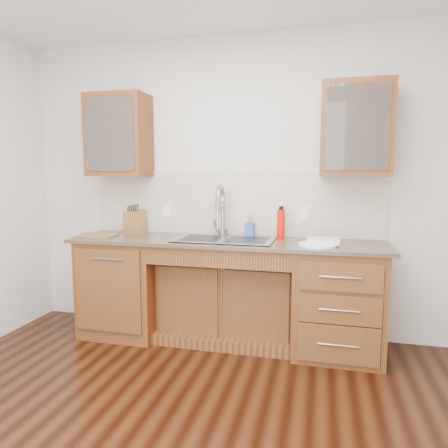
% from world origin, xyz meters
% --- Properties ---
extents(wall_back, '(4.00, 0.10, 2.70)m').
position_xyz_m(wall_back, '(0.00, 1.80, 1.35)').
color(wall_back, silver).
rests_on(wall_back, ground).
extents(base_cabinet_left, '(0.70, 0.62, 0.88)m').
position_xyz_m(base_cabinet_left, '(-0.95, 1.44, 0.44)').
color(base_cabinet_left, '#593014').
rests_on(base_cabinet_left, ground).
extents(base_cabinet_center, '(1.20, 0.44, 0.70)m').
position_xyz_m(base_cabinet_center, '(0.00, 1.53, 0.35)').
color(base_cabinet_center, '#593014').
rests_on(base_cabinet_center, ground).
extents(base_cabinet_right, '(0.70, 0.62, 0.88)m').
position_xyz_m(base_cabinet_right, '(0.95, 1.44, 0.44)').
color(base_cabinet_right, '#593014').
rests_on(base_cabinet_right, ground).
extents(countertop, '(2.70, 0.65, 0.03)m').
position_xyz_m(countertop, '(0.00, 1.43, 0.90)').
color(countertop, '#84705B').
rests_on(countertop, base_cabinet_left).
extents(backsplash, '(2.70, 0.02, 0.59)m').
position_xyz_m(backsplash, '(0.00, 1.74, 1.21)').
color(backsplash, beige).
rests_on(backsplash, wall_back).
extents(sink, '(0.84, 0.46, 0.19)m').
position_xyz_m(sink, '(0.00, 1.41, 0.83)').
color(sink, '#9E9EA5').
rests_on(sink, countertop).
extents(faucet, '(0.04, 0.04, 0.40)m').
position_xyz_m(faucet, '(-0.07, 1.64, 1.11)').
color(faucet, '#999993').
rests_on(faucet, countertop).
extents(filter_tap, '(0.02, 0.02, 0.24)m').
position_xyz_m(filter_tap, '(0.18, 1.65, 1.03)').
color(filter_tap, '#999993').
rests_on(filter_tap, countertop).
extents(upper_cabinet_left, '(0.55, 0.34, 0.75)m').
position_xyz_m(upper_cabinet_left, '(-1.05, 1.58, 1.83)').
color(upper_cabinet_left, '#593014').
rests_on(upper_cabinet_left, wall_back).
extents(upper_cabinet_right, '(0.55, 0.34, 0.75)m').
position_xyz_m(upper_cabinet_right, '(1.05, 1.58, 1.83)').
color(upper_cabinet_right, '#593014').
rests_on(upper_cabinet_right, wall_back).
extents(outlet_left, '(0.08, 0.01, 0.12)m').
position_xyz_m(outlet_left, '(-0.65, 1.73, 1.12)').
color(outlet_left, white).
rests_on(outlet_left, backsplash).
extents(outlet_right, '(0.08, 0.01, 0.12)m').
position_xyz_m(outlet_right, '(0.65, 1.73, 1.12)').
color(outlet_right, white).
rests_on(outlet_right, backsplash).
extents(soap_bottle, '(0.08, 0.08, 0.17)m').
position_xyz_m(soap_bottle, '(0.17, 1.67, 1.00)').
color(soap_bottle, blue).
rests_on(soap_bottle, countertop).
extents(water_bottle, '(0.08, 0.08, 0.25)m').
position_xyz_m(water_bottle, '(0.46, 1.61, 1.04)').
color(water_bottle, red).
rests_on(water_bottle, countertop).
extents(plate, '(0.39, 0.39, 0.02)m').
position_xyz_m(plate, '(0.77, 1.31, 0.92)').
color(plate, white).
rests_on(plate, countertop).
extents(dish_towel, '(0.25, 0.18, 0.04)m').
position_xyz_m(dish_towel, '(0.82, 1.35, 0.94)').
color(dish_towel, beige).
rests_on(dish_towel, plate).
extents(knife_block, '(0.17, 0.22, 0.21)m').
position_xyz_m(knife_block, '(-0.93, 1.61, 1.02)').
color(knife_block, '#9A5C2E').
rests_on(knife_block, countertop).
extents(cutting_board, '(0.36, 0.26, 0.02)m').
position_xyz_m(cutting_board, '(-1.17, 1.33, 0.92)').
color(cutting_board, olive).
rests_on(cutting_board, countertop).
extents(cup_left_a, '(0.16, 0.16, 0.11)m').
position_xyz_m(cup_left_a, '(-1.17, 1.58, 1.78)').
color(cup_left_a, white).
rests_on(cup_left_a, upper_cabinet_left).
extents(cup_left_b, '(0.13, 0.13, 0.10)m').
position_xyz_m(cup_left_b, '(-0.96, 1.58, 1.77)').
color(cup_left_b, white).
rests_on(cup_left_b, upper_cabinet_left).
extents(cup_right_a, '(0.18, 0.18, 0.11)m').
position_xyz_m(cup_right_a, '(1.00, 1.58, 1.78)').
color(cup_right_a, white).
rests_on(cup_right_a, upper_cabinet_right).
extents(cup_right_b, '(0.11, 0.11, 0.08)m').
position_xyz_m(cup_right_b, '(1.19, 1.58, 1.77)').
color(cup_right_b, white).
rests_on(cup_right_b, upper_cabinet_right).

